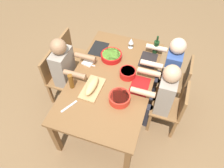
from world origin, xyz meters
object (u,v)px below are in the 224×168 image
(beer_bottle, at_px, (71,81))
(chair_far_center, at_px, (58,76))
(chair_near_center, at_px, (173,107))
(serving_bowl_pasta, at_px, (128,73))
(cutting_board, at_px, (92,88))
(chair_near_right, at_px, (178,80))
(chair_far_right, at_px, (72,54))
(wine_glass, at_px, (131,41))
(serving_bowl_greens, at_px, (120,98))
(wine_bottle, at_px, (156,47))
(bread_loaf, at_px, (92,86))
(dining_table, at_px, (112,82))
(napkin_stack, at_px, (88,62))
(diner_near_center, at_px, (162,94))
(diner_far_center, at_px, (66,69))
(serving_bowl_salad, at_px, (111,56))
(diner_near_right, at_px, (169,67))

(beer_bottle, bearing_deg, chair_far_center, 55.09)
(chair_near_center, bearing_deg, serving_bowl_pasta, 80.45)
(cutting_board, bearing_deg, chair_near_right, -54.66)
(chair_far_right, height_order, serving_bowl_pasta, chair_far_right)
(chair_far_right, height_order, wine_glass, wine_glass)
(serving_bowl_greens, xyz_separation_m, beer_bottle, (0.01, 0.64, 0.05))
(chair_far_center, relative_size, wine_bottle, 2.93)
(serving_bowl_greens, relative_size, beer_bottle, 1.19)
(serving_bowl_greens, height_order, bread_loaf, bread_loaf)
(chair_far_center, relative_size, wine_glass, 5.12)
(serving_bowl_greens, height_order, wine_bottle, wine_bottle)
(cutting_board, xyz_separation_m, beer_bottle, (-0.05, 0.26, 0.10))
(bread_loaf, bearing_deg, dining_table, -36.97)
(dining_table, bearing_deg, bread_loaf, 143.03)
(wine_bottle, distance_m, napkin_stack, 0.99)
(diner_near_center, bearing_deg, diner_far_center, 90.00)
(serving_bowl_greens, distance_m, cutting_board, 0.39)
(chair_far_right, xyz_separation_m, wine_glass, (0.18, -0.92, 0.37))
(diner_near_center, bearing_deg, chair_far_center, 90.00)
(diner_far_center, relative_size, serving_bowl_pasta, 5.67)
(beer_bottle, bearing_deg, wine_glass, -27.46)
(chair_near_right, bearing_deg, serving_bowl_salad, 97.36)
(serving_bowl_salad, height_order, wine_bottle, wine_bottle)
(chair_near_right, xyz_separation_m, serving_bowl_greens, (-0.80, 0.66, 0.31))
(serving_bowl_pasta, bearing_deg, diner_near_center, -102.98)
(diner_near_right, distance_m, serving_bowl_salad, 0.82)
(diner_near_center, height_order, chair_far_center, diner_near_center)
(napkin_stack, bearing_deg, chair_far_right, 53.96)
(wine_glass, bearing_deg, diner_near_center, -137.99)
(beer_bottle, height_order, napkin_stack, beer_bottle)
(chair_near_right, bearing_deg, diner_near_center, 159.68)
(chair_far_right, relative_size, serving_bowl_greens, 3.24)
(chair_near_center, height_order, serving_bowl_salad, chair_near_center)
(chair_near_right, xyz_separation_m, diner_far_center, (-0.50, 1.53, 0.21))
(diner_near_center, bearing_deg, cutting_board, 105.75)
(cutting_board, height_order, napkin_stack, napkin_stack)
(diner_near_center, bearing_deg, wine_bottle, 19.44)
(chair_near_right, relative_size, serving_bowl_pasta, 4.02)
(chair_far_center, xyz_separation_m, serving_bowl_pasta, (0.11, -1.04, 0.32))
(wine_glass, bearing_deg, serving_bowl_greens, -172.29)
(serving_bowl_pasta, bearing_deg, napkin_stack, 84.59)
(dining_table, bearing_deg, diner_near_center, -90.00)
(serving_bowl_pasta, relative_size, napkin_stack, 1.51)
(dining_table, distance_m, chair_far_center, 0.88)
(napkin_stack, bearing_deg, serving_bowl_pasta, -95.41)
(diner_near_right, xyz_separation_m, bread_loaf, (-0.74, 0.86, 0.11))
(chair_far_right, bearing_deg, serving_bowl_pasta, -110.20)
(diner_near_right, relative_size, bread_loaf, 3.75)
(diner_far_center, bearing_deg, chair_far_right, 20.32)
(chair_near_right, height_order, serving_bowl_salad, chair_near_right)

